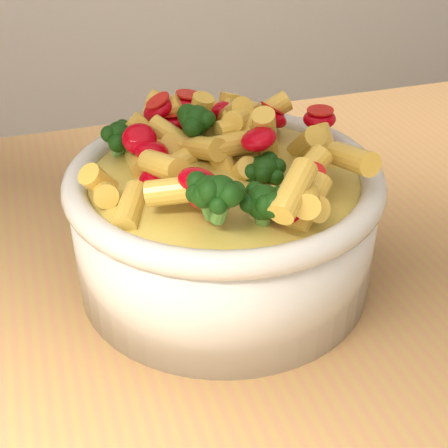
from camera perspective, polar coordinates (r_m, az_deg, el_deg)
name	(u,v)px	position (r m, az deg, el deg)	size (l,w,h in m)	color
table	(175,394)	(0.60, -4.54, -15.24)	(1.20, 0.80, 0.90)	#A46E46
serving_bowl	(224,223)	(0.53, 0.00, 0.13)	(0.26, 0.26, 0.11)	silver
pasta_salad	(224,149)	(0.50, 0.00, 6.89)	(0.21, 0.21, 0.05)	#F1C04C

